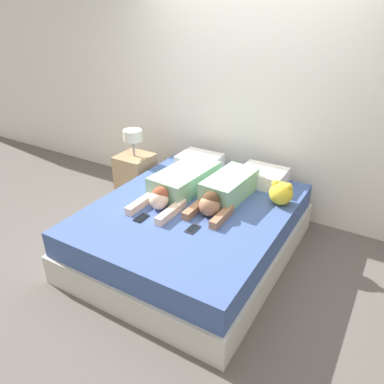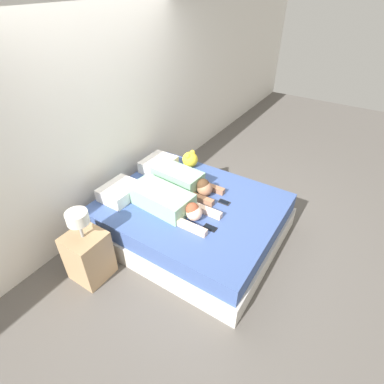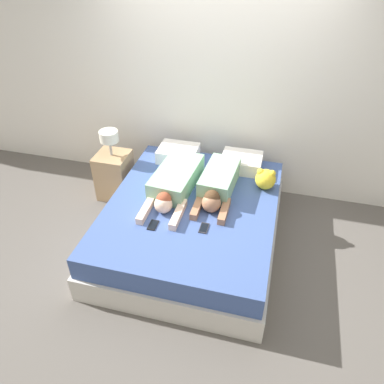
{
  "view_description": "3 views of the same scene",
  "coord_description": "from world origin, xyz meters",
  "px_view_note": "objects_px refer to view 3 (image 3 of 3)",
  "views": [
    {
      "loc": [
        1.52,
        -2.55,
        2.22
      ],
      "look_at": [
        0.0,
        0.0,
        0.66
      ],
      "focal_mm": 35.0,
      "sensor_mm": 36.0,
      "label": 1
    },
    {
      "loc": [
        -2.34,
        -1.51,
        2.71
      ],
      "look_at": [
        0.0,
        0.0,
        0.66
      ],
      "focal_mm": 28.0,
      "sensor_mm": 36.0,
      "label": 2
    },
    {
      "loc": [
        0.74,
        -2.84,
        2.85
      ],
      "look_at": [
        0.0,
        0.0,
        0.66
      ],
      "focal_mm": 35.0,
      "sensor_mm": 36.0,
      "label": 3
    }
  ],
  "objects_px": {
    "bed": "(192,223)",
    "cell_phone_left": "(153,225)",
    "pillow_head_left": "(178,153)",
    "cell_phone_right": "(204,228)",
    "nightstand": "(114,173)",
    "person_left": "(174,182)",
    "person_right": "(218,184)",
    "plush_toy": "(266,179)",
    "pillow_head_right": "(241,162)"
  },
  "relations": [
    {
      "from": "bed",
      "to": "cell_phone_left",
      "type": "height_order",
      "value": "cell_phone_left"
    },
    {
      "from": "cell_phone_left",
      "to": "cell_phone_right",
      "type": "xyz_separation_m",
      "value": [
        0.47,
        0.08,
        0.0
      ]
    },
    {
      "from": "person_left",
      "to": "plush_toy",
      "type": "xyz_separation_m",
      "value": [
        0.91,
        0.28,
        0.01
      ]
    },
    {
      "from": "plush_toy",
      "to": "cell_phone_right",
      "type": "bearing_deg",
      "value": -121.01
    },
    {
      "from": "person_right",
      "to": "pillow_head_right",
      "type": "bearing_deg",
      "value": 72.65
    },
    {
      "from": "pillow_head_left",
      "to": "plush_toy",
      "type": "relative_size",
      "value": 1.98
    },
    {
      "from": "pillow_head_right",
      "to": "pillow_head_left",
      "type": "bearing_deg",
      "value": 180.0
    },
    {
      "from": "pillow_head_left",
      "to": "pillow_head_right",
      "type": "bearing_deg",
      "value": 0.0
    },
    {
      "from": "pillow_head_left",
      "to": "cell_phone_left",
      "type": "xyz_separation_m",
      "value": [
        0.1,
        -1.19,
        -0.07
      ]
    },
    {
      "from": "person_right",
      "to": "cell_phone_right",
      "type": "bearing_deg",
      "value": -90.74
    },
    {
      "from": "person_left",
      "to": "cell_phone_left",
      "type": "relative_size",
      "value": 7.65
    },
    {
      "from": "pillow_head_right",
      "to": "cell_phone_right",
      "type": "distance_m",
      "value": 1.13
    },
    {
      "from": "cell_phone_right",
      "to": "nightstand",
      "type": "xyz_separation_m",
      "value": [
        -1.33,
        0.9,
        -0.19
      ]
    },
    {
      "from": "pillow_head_right",
      "to": "nightstand",
      "type": "height_order",
      "value": "nightstand"
    },
    {
      "from": "cell_phone_right",
      "to": "plush_toy",
      "type": "distance_m",
      "value": 0.93
    },
    {
      "from": "pillow_head_right",
      "to": "cell_phone_right",
      "type": "bearing_deg",
      "value": -98.95
    },
    {
      "from": "bed",
      "to": "pillow_head_right",
      "type": "relative_size",
      "value": 4.59
    },
    {
      "from": "cell_phone_left",
      "to": "person_left",
      "type": "bearing_deg",
      "value": 86.86
    },
    {
      "from": "person_right",
      "to": "plush_toy",
      "type": "xyz_separation_m",
      "value": [
        0.47,
        0.21,
        0.01
      ]
    },
    {
      "from": "pillow_head_right",
      "to": "person_right",
      "type": "distance_m",
      "value": 0.56
    },
    {
      "from": "pillow_head_right",
      "to": "plush_toy",
      "type": "height_order",
      "value": "plush_toy"
    },
    {
      "from": "person_right",
      "to": "plush_toy",
      "type": "relative_size",
      "value": 4.05
    },
    {
      "from": "person_right",
      "to": "nightstand",
      "type": "xyz_separation_m",
      "value": [
        -1.33,
        0.32,
        -0.29
      ]
    },
    {
      "from": "pillow_head_right",
      "to": "person_left",
      "type": "relative_size",
      "value": 0.41
    },
    {
      "from": "cell_phone_left",
      "to": "bed",
      "type": "bearing_deg",
      "value": 56.18
    },
    {
      "from": "person_left",
      "to": "person_right",
      "type": "xyz_separation_m",
      "value": [
        0.44,
        0.07,
        0.0
      ]
    },
    {
      "from": "bed",
      "to": "pillow_head_left",
      "type": "distance_m",
      "value": 0.94
    },
    {
      "from": "cell_phone_right",
      "to": "person_right",
      "type": "bearing_deg",
      "value": 89.26
    },
    {
      "from": "bed",
      "to": "cell_phone_left",
      "type": "bearing_deg",
      "value": -123.82
    },
    {
      "from": "person_left",
      "to": "cell_phone_left",
      "type": "height_order",
      "value": "person_left"
    },
    {
      "from": "pillow_head_left",
      "to": "cell_phone_left",
      "type": "distance_m",
      "value": 1.2
    },
    {
      "from": "person_left",
      "to": "nightstand",
      "type": "distance_m",
      "value": 1.01
    },
    {
      "from": "person_left",
      "to": "nightstand",
      "type": "relative_size",
      "value": 1.23
    },
    {
      "from": "pillow_head_left",
      "to": "cell_phone_right",
      "type": "distance_m",
      "value": 1.25
    },
    {
      "from": "cell_phone_left",
      "to": "cell_phone_right",
      "type": "height_order",
      "value": "same"
    },
    {
      "from": "person_right",
      "to": "cell_phone_right",
      "type": "xyz_separation_m",
      "value": [
        -0.01,
        -0.58,
        -0.1
      ]
    },
    {
      "from": "person_left",
      "to": "plush_toy",
      "type": "height_order",
      "value": "plush_toy"
    },
    {
      "from": "person_right",
      "to": "cell_phone_left",
      "type": "xyz_separation_m",
      "value": [
        -0.48,
        -0.66,
        -0.1
      ]
    },
    {
      "from": "plush_toy",
      "to": "nightstand",
      "type": "bearing_deg",
      "value": 176.52
    },
    {
      "from": "person_right",
      "to": "plush_toy",
      "type": "distance_m",
      "value": 0.51
    },
    {
      "from": "bed",
      "to": "pillow_head_right",
      "type": "xyz_separation_m",
      "value": [
        0.37,
        0.79,
        0.33
      ]
    },
    {
      "from": "bed",
      "to": "nightstand",
      "type": "relative_size",
      "value": 2.33
    },
    {
      "from": "pillow_head_right",
      "to": "bed",
      "type": "bearing_deg",
      "value": -115.36
    },
    {
      "from": "person_left",
      "to": "plush_toy",
      "type": "distance_m",
      "value": 0.95
    },
    {
      "from": "person_right",
      "to": "cell_phone_right",
      "type": "distance_m",
      "value": 0.58
    },
    {
      "from": "cell_phone_left",
      "to": "cell_phone_right",
      "type": "relative_size",
      "value": 1.0
    },
    {
      "from": "pillow_head_left",
      "to": "pillow_head_right",
      "type": "distance_m",
      "value": 0.75
    },
    {
      "from": "pillow_head_left",
      "to": "person_left",
      "type": "xyz_separation_m",
      "value": [
        0.14,
        -0.6,
        0.03
      ]
    },
    {
      "from": "person_left",
      "to": "cell_phone_right",
      "type": "bearing_deg",
      "value": -49.41
    },
    {
      "from": "pillow_head_left",
      "to": "nightstand",
      "type": "bearing_deg",
      "value": -164.13
    }
  ]
}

